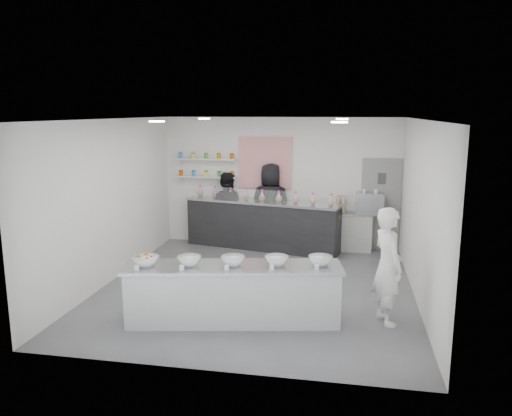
{
  "coord_description": "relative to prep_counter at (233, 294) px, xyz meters",
  "views": [
    {
      "loc": [
        1.55,
        -8.44,
        3.15
      ],
      "look_at": [
        -0.09,
        0.4,
        1.39
      ],
      "focal_mm": 35.0,
      "sensor_mm": 36.0,
      "label": 1
    }
  ],
  "objects": [
    {
      "name": "back_bar",
      "position": [
        -0.27,
        4.11,
        0.12
      ],
      "size": [
        3.68,
        1.4,
        1.12
      ],
      "primitive_type": "cube",
      "rotation": [
        0.0,
        0.0,
        -0.21
      ],
      "color": "black",
      "rests_on": "floor"
    },
    {
      "name": "right_wall",
      "position": [
        2.84,
        1.52,
        1.06
      ],
      "size": [
        0.0,
        6.0,
        6.0
      ],
      "primitive_type": "plane",
      "rotation": [
        1.57,
        0.0,
        -1.57
      ],
      "color": "white",
      "rests_on": "floor"
    },
    {
      "name": "downlight_0",
      "position": [
        -1.31,
        0.52,
        2.54
      ],
      "size": [
        0.24,
        0.24,
        0.02
      ],
      "primitive_type": "cylinder",
      "color": "white",
      "rests_on": "ceiling"
    },
    {
      "name": "preserve_jars",
      "position": [
        -1.66,
        4.4,
        1.44
      ],
      "size": [
        1.45,
        0.1,
        0.56
      ],
      "primitive_type": null,
      "color": "#E04300",
      "rests_on": "jar_shelf_lower"
    },
    {
      "name": "jar_shelf_upper",
      "position": [
        -1.66,
        4.42,
        1.58
      ],
      "size": [
        1.45,
        0.22,
        0.04
      ],
      "primitive_type": "cube",
      "color": "silver",
      "rests_on": "back_wall"
    },
    {
      "name": "downlight_2",
      "position": [
        -1.31,
        3.12,
        2.54
      ],
      "size": [
        0.24,
        0.24,
        0.02
      ],
      "primitive_type": "cylinder",
      "color": "white",
      "rests_on": "ceiling"
    },
    {
      "name": "staff_left",
      "position": [
        -1.18,
        4.36,
        0.42
      ],
      "size": [
        0.86,
        0.69,
        1.73
      ],
      "primitive_type": "imported",
      "rotation": [
        0.0,
        0.0,
        3.1
      ],
      "color": "black",
      "rests_on": "floor"
    },
    {
      "name": "prep_bowls",
      "position": [
        0.0,
        0.0,
        0.51
      ],
      "size": [
        2.99,
        1.0,
        0.14
      ],
      "primitive_type": null,
      "rotation": [
        0.0,
        0.0,
        0.19
      ],
      "color": "white",
      "rests_on": "prep_counter"
    },
    {
      "name": "prep_counter",
      "position": [
        0.0,
        0.0,
        0.0
      ],
      "size": [
        3.32,
        1.33,
        0.88
      ],
      "primitive_type": "cube",
      "rotation": [
        0.0,
        0.0,
        0.19
      ],
      "color": "silver",
      "rests_on": "floor"
    },
    {
      "name": "downlight_3",
      "position": [
        1.49,
        3.12,
        2.54
      ],
      "size": [
        0.24,
        0.24,
        0.02
      ],
      "primitive_type": "cylinder",
      "color": "white",
      "rests_on": "ceiling"
    },
    {
      "name": "left_wall",
      "position": [
        -2.66,
        1.52,
        1.06
      ],
      "size": [
        0.0,
        6.0,
        6.0
      ],
      "primitive_type": "plane",
      "rotation": [
        1.57,
        0.0,
        1.57
      ],
      "color": "white",
      "rests_on": "floor"
    },
    {
      "name": "woman_prep",
      "position": [
        2.26,
        0.38,
        0.44
      ],
      "size": [
        0.64,
        0.76,
        1.77
      ],
      "primitive_type": "imported",
      "rotation": [
        0.0,
        0.0,
        1.96
      ],
      "color": "white",
      "rests_on": "floor"
    },
    {
      "name": "back_door",
      "position": [
        2.39,
        4.49,
        0.61
      ],
      "size": [
        0.88,
        0.04,
        2.1
      ],
      "primitive_type": "cube",
      "color": "gray",
      "rests_on": "floor"
    },
    {
      "name": "espresso_machine",
      "position": [
        2.13,
        4.3,
        0.66
      ],
      "size": [
        0.61,
        0.42,
        0.47
      ],
      "primitive_type": "cube",
      "color": "#93969E",
      "rests_on": "espresso_ledge"
    },
    {
      "name": "cup_stacks",
      "position": [
        1.5,
        4.3,
        0.61
      ],
      "size": [
        0.28,
        0.24,
        0.38
      ],
      "primitive_type": null,
      "color": "#A17D66",
      "rests_on": "espresso_ledge"
    },
    {
      "name": "espresso_ledge",
      "position": [
        1.64,
        4.3,
        -0.01
      ],
      "size": [
        1.17,
        0.37,
        0.87
      ],
      "primitive_type": "cube",
      "color": "silver",
      "rests_on": "floor"
    },
    {
      "name": "downlight_1",
      "position": [
        1.49,
        0.52,
        2.54
      ],
      "size": [
        0.24,
        0.24,
        0.02
      ],
      "primitive_type": "cylinder",
      "color": "white",
      "rests_on": "ceiling"
    },
    {
      "name": "back_wall",
      "position": [
        0.09,
        4.52,
        1.06
      ],
      "size": [
        5.5,
        0.0,
        5.5
      ],
      "primitive_type": "plane",
      "rotation": [
        1.57,
        0.0,
        0.0
      ],
      "color": "white",
      "rests_on": "floor"
    },
    {
      "name": "cookie_bags",
      "position": [
        -0.27,
        4.11,
        0.81
      ],
      "size": [
        3.3,
        0.83,
        0.26
      ],
      "primitive_type": null,
      "rotation": [
        0.0,
        0.0,
        -0.21
      ],
      "color": "#EF81D2",
      "rests_on": "back_bar"
    },
    {
      "name": "label_cards",
      "position": [
        -0.09,
        -0.49,
        0.48
      ],
      "size": [
        2.66,
        0.04,
        0.07
      ],
      "primitive_type": null,
      "color": "white",
      "rests_on": "prep_counter"
    },
    {
      "name": "floor",
      "position": [
        0.09,
        1.52,
        -0.44
      ],
      "size": [
        6.0,
        6.0,
        0.0
      ],
      "primitive_type": "plane",
      "color": "#515156",
      "rests_on": "ground"
    },
    {
      "name": "pattern_panel",
      "position": [
        -0.26,
        4.49,
        1.51
      ],
      "size": [
        1.25,
        0.03,
        1.2
      ],
      "primitive_type": "cube",
      "color": "#E84450",
      "rests_on": "back_wall"
    },
    {
      "name": "staff_right",
      "position": [
        -0.12,
        4.36,
        0.54
      ],
      "size": [
        0.97,
        0.64,
        1.96
      ],
      "primitive_type": "imported",
      "rotation": [
        0.0,
        0.0,
        3.12
      ],
      "color": "black",
      "rests_on": "floor"
    },
    {
      "name": "ceiling",
      "position": [
        0.09,
        1.52,
        2.56
      ],
      "size": [
        6.0,
        6.0,
        0.0
      ],
      "primitive_type": "plane",
      "rotation": [
        3.14,
        0.0,
        0.0
      ],
      "color": "white",
      "rests_on": "floor"
    },
    {
      "name": "jar_shelf_lower",
      "position": [
        -1.66,
        4.42,
        1.16
      ],
      "size": [
        1.45,
        0.22,
        0.04
      ],
      "primitive_type": "cube",
      "color": "silver",
      "rests_on": "back_wall"
    },
    {
      "name": "sneeze_guard",
      "position": [
        -0.34,
        3.8,
        0.83
      ],
      "size": [
        3.5,
        0.76,
        0.31
      ],
      "primitive_type": "cube",
      "rotation": [
        0.0,
        0.0,
        -0.21
      ],
      "color": "white",
      "rests_on": "back_bar"
    }
  ]
}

